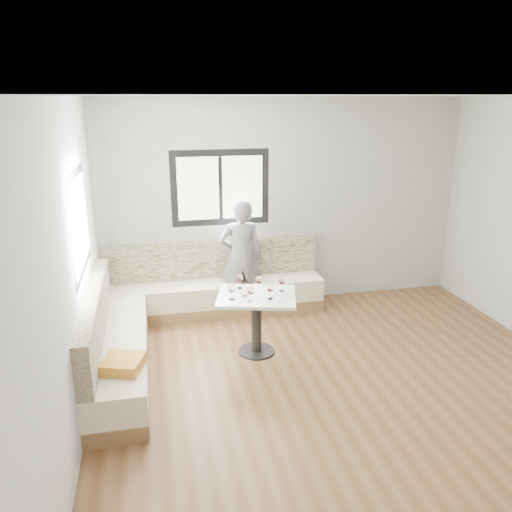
# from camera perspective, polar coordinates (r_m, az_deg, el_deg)

# --- Properties ---
(room) EXTENTS (5.01, 5.01, 2.81)m
(room) POSITION_cam_1_polar(r_m,az_deg,el_deg) (4.61, 10.63, -0.01)
(room) COLOR brown
(room) RESTS_ON ground
(banquette) EXTENTS (2.90, 2.80, 0.95)m
(banquette) POSITION_cam_1_polar(r_m,az_deg,el_deg) (6.10, -9.05, -6.26)
(banquette) COLOR brown
(banquette) RESTS_ON ground
(table) EXTENTS (0.99, 0.86, 0.70)m
(table) POSITION_cam_1_polar(r_m,az_deg,el_deg) (5.59, 0.05, -6.15)
(table) COLOR black
(table) RESTS_ON ground
(person) EXTENTS (0.59, 0.41, 1.56)m
(person) POSITION_cam_1_polar(r_m,az_deg,el_deg) (6.56, -1.73, -0.13)
(person) COLOR slate
(person) RESTS_ON ground
(olive_ramekin) EXTENTS (0.09, 0.09, 0.04)m
(olive_ramekin) POSITION_cam_1_polar(r_m,az_deg,el_deg) (5.51, -1.40, -4.34)
(olive_ramekin) COLOR white
(olive_ramekin) RESTS_ON table
(wine_glass_a) EXTENTS (0.08, 0.08, 0.18)m
(wine_glass_a) POSITION_cam_1_polar(r_m,az_deg,el_deg) (5.36, -2.80, -3.79)
(wine_glass_a) COLOR white
(wine_glass_a) RESTS_ON table
(wine_glass_b) EXTENTS (0.08, 0.08, 0.18)m
(wine_glass_b) POSITION_cam_1_polar(r_m,az_deg,el_deg) (5.30, -0.60, -4.02)
(wine_glass_b) COLOR white
(wine_glass_b) RESTS_ON table
(wine_glass_c) EXTENTS (0.08, 0.08, 0.18)m
(wine_glass_c) POSITION_cam_1_polar(r_m,az_deg,el_deg) (5.38, 1.67, -3.71)
(wine_glass_c) COLOR white
(wine_glass_c) RESTS_ON table
(wine_glass_d) EXTENTS (0.08, 0.08, 0.18)m
(wine_glass_d) POSITION_cam_1_polar(r_m,az_deg,el_deg) (5.61, 0.37, -2.79)
(wine_glass_d) COLOR white
(wine_glass_d) RESTS_ON table
(wine_glass_e) EXTENTS (0.08, 0.08, 0.18)m
(wine_glass_e) POSITION_cam_1_polar(r_m,az_deg,el_deg) (5.59, 2.99, -2.86)
(wine_glass_e) COLOR white
(wine_glass_e) RESTS_ON table
(wine_glass_f) EXTENTS (0.08, 0.08, 0.18)m
(wine_glass_f) POSITION_cam_1_polar(r_m,az_deg,el_deg) (5.68, -1.86, -2.53)
(wine_glass_f) COLOR white
(wine_glass_f) RESTS_ON table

